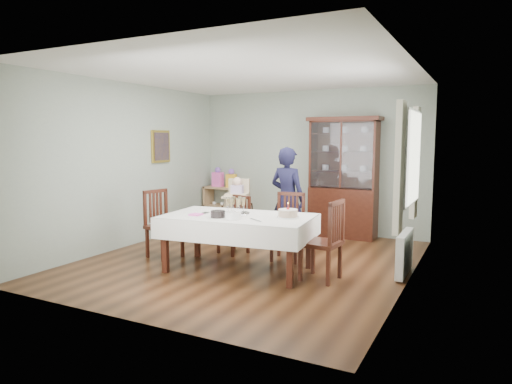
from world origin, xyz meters
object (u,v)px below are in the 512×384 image
Objects in this scene: chair_end_right at (322,256)px; champagne_tray at (236,209)px; chair_end_left at (164,237)px; gift_bag_pink at (218,178)px; high_chair at (237,217)px; dining_table at (238,243)px; sideboard at (226,206)px; gift_bag_orange at (231,179)px; chair_far_right at (287,240)px; woman at (287,198)px; china_cabinet at (343,176)px; birthday_cake at (288,214)px; chair_far_left at (234,236)px.

chair_end_right is 1.34m from champagne_tray.
chair_end_left is 2.51× the size of gift_bag_pink.
chair_end_right is 2.44m from high_chair.
dining_table is at bearing -78.98° from chair_end_right.
gift_bag_pink is at bearing -173.41° from sideboard.
gift_bag_orange is at bearing 109.39° from high_chair.
chair_far_right reaches higher than dining_table.
chair_far_right is 0.87m from woman.
china_cabinet reaches higher than birthday_cake.
chair_far_right is at bearing -97.83° from china_cabinet.
sideboard is 2.23× the size of gift_bag_pink.
gift_bag_orange is (0.15, -0.02, 0.57)m from sideboard.
chair_far_right is 1.03m from champagne_tray.
china_cabinet reaches higher than chair_far_right.
dining_table is 2.08× the size of chair_end_left.
champagne_tray is (1.78, -2.71, 0.43)m from sideboard.
gift_bag_pink is at bearing 118.36° from high_chair.
chair_end_left is at bearing -124.56° from high_chair.
birthday_cake is (2.52, -2.63, 0.41)m from sideboard.
sideboard is at bearing -126.32° from chair_end_right.
birthday_cake is at bearing 12.42° from dining_table.
chair_far_right is 2.59× the size of gift_bag_orange.
high_chair is at bearing -47.06° from gift_bag_pink.
gift_bag_pink is at bearing -124.53° from chair_end_right.
birthday_cake is (0.74, 0.08, -0.02)m from champagne_tray.
champagne_tray is at bearing -40.70° from chair_far_left.
chair_end_left is at bearing 51.30° from woman.
chair_far_left is 2.56m from gift_bag_pink.
chair_far_right is at bearing -54.27° from chair_end_left.
china_cabinet reaches higher than woman.
gift_bag_pink reaches higher than gift_bag_orange.
gift_bag_orange is at bearing 138.98° from chair_far_left.
chair_far_left is 0.91× the size of chair_far_right.
high_chair is at bearing 5.93° from woman.
woman is at bearing -136.57° from chair_end_right.
dining_table is 2.34× the size of sideboard.
chair_far_right is (0.38, 0.82, -0.09)m from dining_table.
china_cabinet is at bearing 76.78° from chair_far_left.
dining_table is at bearing -121.58° from chair_far_right.
high_chair is at bearing 138.40° from birthday_cake.
chair_far_left is at bearing 121.43° from champagne_tray.
gift_bag_pink is (-2.67, 0.00, -0.14)m from china_cabinet.
china_cabinet is at bearing 76.91° from dining_table.
woman is at bearing -31.63° from gift_bag_pink.
chair_far_right is at bearing 18.42° from chair_far_left.
chair_far_left is 0.54× the size of woman.
chair_far_right is (2.23, -1.96, -0.11)m from sideboard.
chair_end_right is 0.70m from birthday_cake.
chair_end_right is 2.70× the size of gift_bag_orange.
chair_end_left is 2.64× the size of champagne_tray.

